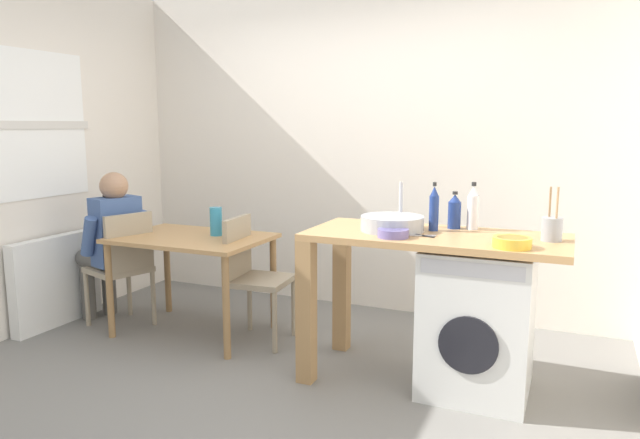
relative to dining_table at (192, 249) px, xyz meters
The scene contains 20 objects.
ground_plane 1.26m from the dining_table, 31.62° to the right, with size 5.46×5.46×0.00m, color slate.
wall_back 1.66m from the dining_table, 51.83° to the left, with size 4.60×0.10×2.70m, color silver.
wall_window_side 1.52m from the dining_table, 155.11° to the right, with size 0.12×3.80×2.70m.
radiator 1.16m from the dining_table, 166.08° to the right, with size 0.10×0.80×0.70m, color white.
dining_table is the anchor object (origin of this frame).
chair_person_seat 0.58m from the dining_table, 167.34° to the right, with size 0.51×0.51×0.90m.
chair_opposite 0.50m from the dining_table, ahead, with size 0.43×0.43×0.90m.
seated_person 0.71m from the dining_table, behind, with size 0.56×0.54×1.20m.
kitchen_counter 1.63m from the dining_table, ahead, with size 1.50×0.68×0.92m.
washing_machine 2.11m from the dining_table, ahead, with size 0.60×0.61×0.86m.
sink_basin 1.61m from the dining_table, ahead, with size 0.38×0.38×0.09m, color #9EA0A5.
tap 1.63m from the dining_table, ahead, with size 0.02×0.02×0.28m, color #B2B2B7.
bottle_tall_green 1.85m from the dining_table, ahead, with size 0.06×0.06×0.29m.
bottle_squat_brown 1.94m from the dining_table, ahead, with size 0.08×0.08×0.23m.
bottle_clear_small 2.05m from the dining_table, ahead, with size 0.07×0.07×0.29m.
mixing_bowl 1.70m from the dining_table, 11.84° to the right, with size 0.18×0.18×0.05m.
utensil_crock 2.49m from the dining_table, ahead, with size 0.11×0.11×0.30m.
colander 2.33m from the dining_table, ahead, with size 0.20×0.20×0.06m.
vase 0.27m from the dining_table, 33.69° to the left, with size 0.09×0.09×0.21m, color teal.
scissors 1.82m from the dining_table, ahead, with size 0.15×0.06×0.01m.
Camera 1 is at (1.64, -2.92, 1.55)m, focal length 32.83 mm.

